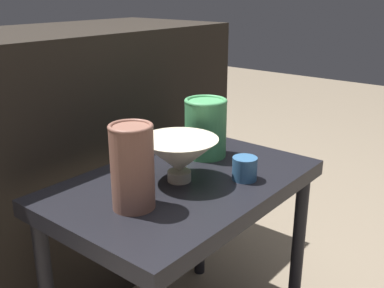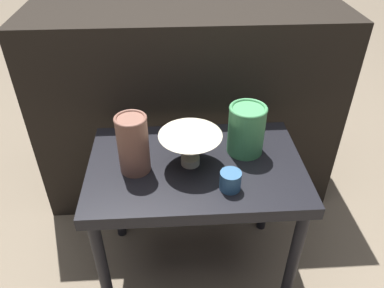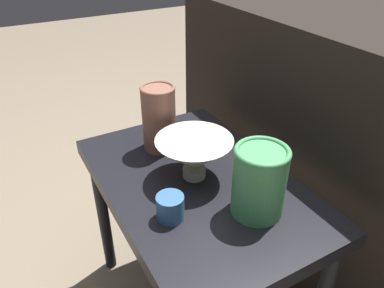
{
  "view_description": "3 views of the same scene",
  "coord_description": "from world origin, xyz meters",
  "views": [
    {
      "loc": [
        -0.77,
        -0.65,
        0.95
      ],
      "look_at": [
        -0.01,
        -0.03,
        0.6
      ],
      "focal_mm": 42.0,
      "sensor_mm": 36.0,
      "label": 1
    },
    {
      "loc": [
        -0.07,
        -0.89,
        1.23
      ],
      "look_at": [
        -0.01,
        0.0,
        0.58
      ],
      "focal_mm": 35.0,
      "sensor_mm": 36.0,
      "label": 2
    },
    {
      "loc": [
        0.64,
        -0.37,
        1.07
      ],
      "look_at": [
        -0.03,
        0.0,
        0.59
      ],
      "focal_mm": 35.0,
      "sensor_mm": 36.0,
      "label": 3
    }
  ],
  "objects": [
    {
      "name": "table",
      "position": [
        0.0,
        0.0,
        0.44
      ],
      "size": [
        0.66,
        0.43,
        0.51
      ],
      "color": "black",
      "rests_on": "ground_plane"
    },
    {
      "name": "cup",
      "position": [
        0.09,
        -0.12,
        0.54
      ],
      "size": [
        0.06,
        0.06,
        0.06
      ],
      "color": "#33608E",
      "rests_on": "table"
    },
    {
      "name": "ground_plane",
      "position": [
        0.0,
        0.0,
        0.0
      ],
      "size": [
        8.0,
        8.0,
        0.0
      ],
      "primitive_type": "plane",
      "color": "#7F705B"
    },
    {
      "name": "bowl",
      "position": [
        -0.02,
        -0.0,
        0.57
      ],
      "size": [
        0.19,
        0.19,
        0.11
      ],
      "color": "beige",
      "rests_on": "table"
    },
    {
      "name": "couch_backdrop",
      "position": [
        0.0,
        0.55,
        0.41
      ],
      "size": [
        1.22,
        0.5,
        0.83
      ],
      "color": "black",
      "rests_on": "ground_plane"
    },
    {
      "name": "vase_colorful_right",
      "position": [
        0.16,
        0.06,
        0.59
      ],
      "size": [
        0.12,
        0.12,
        0.16
      ],
      "color": "#47995B",
      "rests_on": "table"
    },
    {
      "name": "vase_textured_left",
      "position": [
        -0.18,
        -0.02,
        0.6
      ],
      "size": [
        0.09,
        0.09,
        0.18
      ],
      "color": "brown",
      "rests_on": "table"
    }
  ]
}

